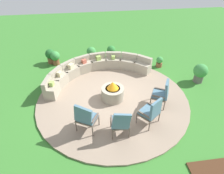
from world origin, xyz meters
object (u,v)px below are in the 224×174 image
Objects in this scene: lounge_chair_back_left at (151,111)px; potted_plant_3 at (91,53)px; potted_plant_4 at (200,72)px; lounge_chair_back_right at (162,93)px; potted_plant_5 at (111,51)px; potted_plant_2 at (55,57)px; potted_plant_0 at (160,61)px; curved_stone_bench at (95,69)px; fire_pit at (113,92)px; potted_plant_1 at (50,56)px; lounge_chair_front_left at (86,117)px; lounge_chair_front_right at (120,122)px.

potted_plant_3 is at bearing 69.98° from lounge_chair_back_left.
potted_plant_4 is at bearing -29.94° from potted_plant_3.
lounge_chair_back_left is 0.98× the size of lounge_chair_back_right.
lounge_chair_back_right is at bearing -59.38° from potted_plant_3.
potted_plant_3 is 1.04× the size of potted_plant_5.
potted_plant_3 reaches higher than potted_plant_2.
potted_plant_4 is 4.39m from potted_plant_5.
lounge_chair_back_right is at bearing -107.88° from potted_plant_0.
curved_stone_bench is at bearing -87.64° from potted_plant_3.
potted_plant_2 is 0.82× the size of potted_plant_4.
fire_pit is 1.88m from curved_stone_bench.
lounge_chair_back_right reaches higher than potted_plant_3.
potted_plant_5 is (-3.48, 2.67, -0.08)m from potted_plant_4.
potted_plant_2 is (0.25, -0.20, -0.02)m from potted_plant_1.
lounge_chair_back_left is 1.24× the size of potted_plant_4.
fire_pit is at bearing 83.08° from lounge_chair_front_left.
potted_plant_4 is 1.23× the size of potted_plant_5.
fire_pit reaches higher than potted_plant_0.
lounge_chair_front_right is at bearing -90.58° from fire_pit.
potted_plant_5 is at bearing 45.59° from lounge_chair_back_right.
potted_plant_0 is (0.91, 2.81, -0.33)m from lounge_chair_back_right.
lounge_chair_back_right reaches higher than potted_plant_0.
lounge_chair_back_left is 5.73m from potted_plant_2.
potted_plant_4 is at bearing -49.26° from potted_plant_0.
lounge_chair_front_left reaches higher than lounge_chair_front_right.
lounge_chair_back_right reaches higher than lounge_chair_front_right.
lounge_chair_front_right is 1.95× the size of potted_plant_0.
potted_plant_0 is 0.77× the size of potted_plant_5.
lounge_chair_front_right is at bearing -94.53° from potted_plant_5.
potted_plant_5 is at bearing 102.09° from lounge_chair_front_left.
potted_plant_0 is 5.09m from potted_plant_2.
lounge_chair_front_left is 5.03m from potted_plant_1.
fire_pit is 1.82m from lounge_chair_front_left.
lounge_chair_back_left is at bearing -52.23° from potted_plant_1.
lounge_chair_front_left is 4.77m from potted_plant_2.
lounge_chair_back_right is at bearing -72.02° from potted_plant_5.
lounge_chair_back_right is at bearing -42.16° from potted_plant_2.
lounge_chair_front_right is 4.63m from potted_plant_4.
lounge_chair_front_right reaches higher than fire_pit.
lounge_chair_front_right is 0.99× the size of lounge_chair_back_left.
lounge_chair_back_right reaches higher than potted_plant_1.
fire_pit is at bearing -79.19° from potted_plant_3.
fire_pit is 3.40m from potted_plant_0.
lounge_chair_front_right is 1.44× the size of potted_plant_3.
lounge_chair_front_right reaches higher than potted_plant_5.
lounge_chair_back_left is at bearing 170.08° from lounge_chair_back_right.
lounge_chair_front_left is 2.11× the size of potted_plant_0.
lounge_chair_back_right is at bearing 13.22° from lounge_chair_back_left.
curved_stone_bench is (-0.57, 1.79, -0.00)m from fire_pit.
lounge_chair_front_left is at bearing -134.92° from potted_plant_0.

